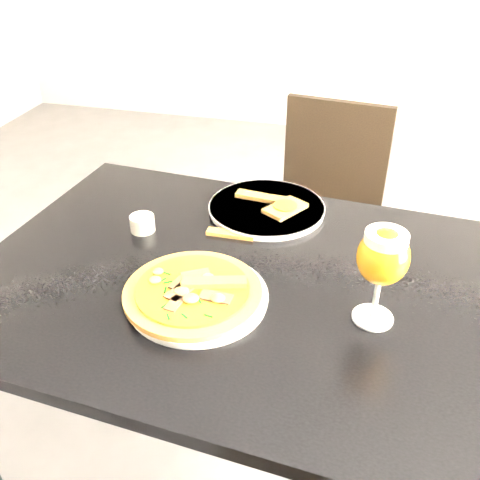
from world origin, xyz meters
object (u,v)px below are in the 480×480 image
(dining_table, at_px, (256,312))
(beer_glass, at_px, (383,258))
(chair_far, at_px, (323,214))
(pizza, at_px, (193,291))

(dining_table, bearing_deg, beer_glass, -11.24)
(chair_far, distance_m, pizza, 0.97)
(dining_table, distance_m, chair_far, 0.83)
(dining_table, xyz_separation_m, beer_glass, (0.24, -0.07, 0.23))
(dining_table, height_order, chair_far, chair_far)
(dining_table, height_order, beer_glass, beer_glass)
(pizza, bearing_deg, chair_far, 79.32)
(dining_table, xyz_separation_m, pizza, (-0.10, -0.10, 0.11))
(pizza, bearing_deg, beer_glass, 5.32)
(dining_table, bearing_deg, pizza, -131.73)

